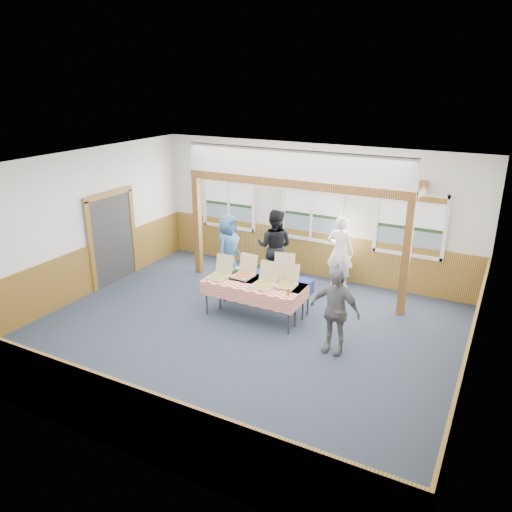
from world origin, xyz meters
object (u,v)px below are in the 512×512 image
at_px(table_right, 254,285).
at_px(woman_black, 275,247).
at_px(table_left, 264,280).
at_px(man_blue, 228,248).
at_px(woman_white, 340,252).
at_px(person_grey, 335,311).

xyz_separation_m(table_right, woman_black, (-0.44, 1.85, 0.19)).
bearing_deg(table_left, man_blue, 138.62).
distance_m(table_left, woman_black, 1.63).
xyz_separation_m(table_right, man_blue, (-1.47, 1.44, 0.11)).
bearing_deg(woman_white, person_grey, 106.87).
relative_size(table_right, woman_white, 1.26).
bearing_deg(woman_white, table_right, 65.70).
bearing_deg(table_right, woman_white, 78.79).
height_order(woman_white, woman_black, woman_black).
relative_size(table_left, table_right, 0.91).
relative_size(table_left, person_grey, 1.24).
distance_m(woman_white, person_grey, 2.92).
xyz_separation_m(table_left, person_grey, (1.81, -0.83, 0.09)).
relative_size(table_right, man_blue, 1.33).
bearing_deg(table_left, person_grey, -29.23).
bearing_deg(woman_white, man_blue, 18.15).
xyz_separation_m(woman_white, woman_black, (-1.46, -0.42, 0.03)).
height_order(table_right, woman_black, woman_black).
distance_m(man_blue, person_grey, 3.88).
height_order(woman_white, man_blue, woman_white).
height_order(table_left, person_grey, person_grey).
relative_size(woman_white, person_grey, 1.09).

